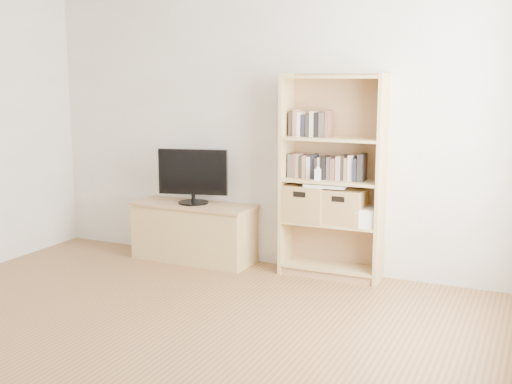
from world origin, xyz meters
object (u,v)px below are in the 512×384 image
Objects in this scene: tv_stand at (194,233)px; basket_right at (343,206)px; basket_left at (306,202)px; television at (193,176)px; baby_monitor at (318,175)px; bookshelf at (332,177)px; laptop at (327,185)px.

basket_right is at bearing 3.38° from tv_stand.
television is at bearing -176.52° from basket_left.
basket_right is (1.42, 0.05, -0.17)m from television.
bookshelf is at bearing 36.28° from baby_monitor.
basket_right is at bearing 15.62° from baby_monitor.
basket_right is (0.20, 0.09, -0.27)m from baby_monitor.
bookshelf reaches higher than laptop.
bookshelf is at bearing 23.66° from laptop.
baby_monitor is at bearing -0.62° from tv_stand.
basket_left is at bearing -178.81° from bookshelf.
tv_stand is 3.20× the size of basket_right.
television is 6.61× the size of baby_monitor.
basket_left reaches higher than basket_right.
tv_stand is 1.15m from basket_left.
basket_left reaches higher than tv_stand.
television is 1.23m from baby_monitor.
laptop is (-0.04, -0.02, -0.06)m from bookshelf.
laptop reaches higher than basket_left.
baby_monitor is 0.28× the size of basket_right.
television is at bearing 168.89° from baby_monitor.
baby_monitor reaches higher than laptop.
television is at bearing 0.00° from tv_stand.
baby_monitor is (1.22, -0.04, 0.10)m from television.
basket_right is at bearing 2.59° from laptop.
tv_stand is 1.39m from laptop.
tv_stand is 1.38m from baby_monitor.
bookshelf reaches higher than tv_stand.
basket_left is (1.09, 0.05, 0.37)m from tv_stand.
tv_stand is 1.45m from bookshelf.
television is 1.10m from basket_left.
tv_stand is at bearing 0.00° from television.
bookshelf is (1.32, 0.06, 0.61)m from tv_stand.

